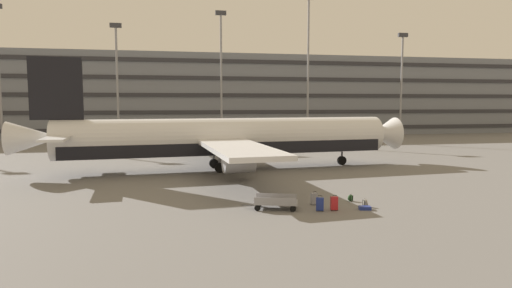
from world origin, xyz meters
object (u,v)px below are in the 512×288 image
object	(u,v)px
airliner	(225,139)
suitcase_small	(365,208)
suitcase_upright	(334,203)
suitcase_silver	(320,204)
backpack_laid_flat	(350,198)
baggage_cart	(276,202)
backpack_large	(365,203)
suitcase_teal	(314,198)

from	to	relation	value
airliner	suitcase_small	bearing A→B (deg)	-69.62
suitcase_upright	suitcase_silver	distance (m)	0.87
backpack_laid_flat	suitcase_silver	bearing A→B (deg)	-144.23
suitcase_upright	baggage_cart	world-z (taller)	suitcase_upright
airliner	backpack_large	xyz separation A→B (m)	(6.61, -16.21, -2.75)
backpack_large	baggage_cart	world-z (taller)	baggage_cart
suitcase_upright	suitcase_silver	world-z (taller)	suitcase_silver
airliner	backpack_laid_flat	size ratio (longest dim) A/B	75.98
suitcase_upright	backpack_laid_flat	size ratio (longest dim) A/B	1.94
suitcase_upright	backpack_large	world-z (taller)	suitcase_upright
suitcase_silver	backpack_large	xyz separation A→B (m)	(3.09, 0.43, -0.20)
backpack_large	suitcase_small	bearing A→B (deg)	-117.93
backpack_large	airliner	bearing A→B (deg)	112.18
suitcase_small	backpack_laid_flat	xyz separation A→B (m)	(0.05, 2.23, 0.11)
baggage_cart	suitcase_upright	bearing A→B (deg)	-16.65
suitcase_silver	suitcase_teal	world-z (taller)	suitcase_silver
backpack_laid_flat	baggage_cart	distance (m)	5.35
suitcase_small	suitcase_silver	xyz separation A→B (m)	(-2.74, 0.22, 0.32)
suitcase_upright	backpack_large	distance (m)	2.27
backpack_laid_flat	airliner	bearing A→B (deg)	113.34
airliner	suitcase_upright	distance (m)	17.43
airliner	suitcase_upright	size ratio (longest dim) A/B	39.25
suitcase_silver	baggage_cart	bearing A→B (deg)	158.66
suitcase_teal	baggage_cart	bearing A→B (deg)	-167.11
suitcase_upright	backpack_large	bearing A→B (deg)	11.93
suitcase_silver	backpack_large	bearing A→B (deg)	7.94
suitcase_small	suitcase_upright	world-z (taller)	suitcase_upright
suitcase_teal	backpack_large	world-z (taller)	suitcase_teal
suitcase_silver	backpack_laid_flat	bearing A→B (deg)	35.77
suitcase_small	suitcase_teal	bearing A→B (deg)	145.37
backpack_large	suitcase_silver	bearing A→B (deg)	-172.06
suitcase_small	backpack_laid_flat	size ratio (longest dim) A/B	1.61
backpack_laid_flat	suitcase_teal	bearing A→B (deg)	-170.09
baggage_cart	suitcase_small	bearing A→B (deg)	-12.77
airliner	backpack_large	world-z (taller)	airliner
suitcase_small	suitcase_upright	xyz separation A→B (m)	(-1.87, 0.18, 0.33)
suitcase_small	suitcase_silver	distance (m)	2.77
suitcase_small	baggage_cart	size ratio (longest dim) A/B	0.23
suitcase_silver	suitcase_teal	xyz separation A→B (m)	(0.17, 1.56, -0.03)
suitcase_silver	baggage_cart	distance (m)	2.63
backpack_laid_flat	backpack_large	distance (m)	1.61
suitcase_silver	backpack_laid_flat	world-z (taller)	suitcase_silver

